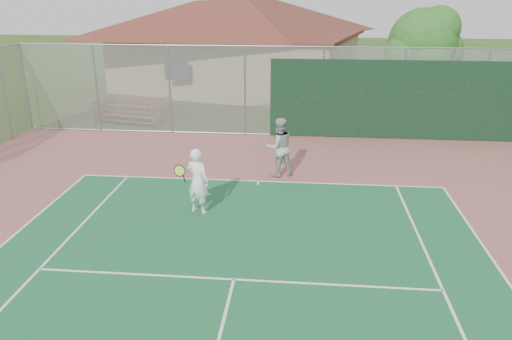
{
  "coord_description": "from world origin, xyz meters",
  "views": [
    {
      "loc": [
        1.28,
        -2.22,
        5.56
      ],
      "look_at": [
        0.17,
        9.3,
        1.33
      ],
      "focal_mm": 35.0,
      "sensor_mm": 36.0,
      "label": 1
    }
  ],
  "objects": [
    {
      "name": "clubhouse",
      "position": [
        -2.54,
        26.71,
        2.98
      ],
      "size": [
        15.43,
        12.18,
        5.87
      ],
      "rotation": [
        0.0,
        0.0,
        -0.25
      ],
      "color": "tan",
      "rests_on": "ground"
    },
    {
      "name": "player_white_front",
      "position": [
        -1.37,
        9.52,
        0.88
      ],
      "size": [
        0.92,
        0.69,
        1.75
      ],
      "rotation": [
        0.0,
        0.0,
        2.75
      ],
      "color": "white",
      "rests_on": "ground"
    },
    {
      "name": "bleachers",
      "position": [
        -6.23,
        18.78,
        0.54
      ],
      "size": [
        3.04,
        2.11,
        1.03
      ],
      "rotation": [
        0.0,
        0.0,
        -0.22
      ],
      "color": "#B6452A",
      "rests_on": "ground"
    },
    {
      "name": "back_fence",
      "position": [
        2.11,
        16.98,
        1.67
      ],
      "size": [
        20.08,
        0.11,
        3.53
      ],
      "color": "gray",
      "rests_on": "ground"
    },
    {
      "name": "tree",
      "position": [
        6.44,
        20.59,
        3.22
      ],
      "size": [
        3.51,
        3.32,
        4.89
      ],
      "color": "#341F13",
      "rests_on": "ground"
    },
    {
      "name": "player_grey_back",
      "position": [
        0.58,
        12.47,
        0.93
      ],
      "size": [
        1.11,
        1.02,
        1.85
      ],
      "rotation": [
        0.0,
        0.0,
        3.58
      ],
      "color": "#A0A2A5",
      "rests_on": "ground"
    }
  ]
}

